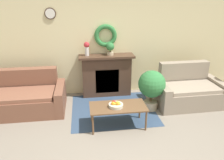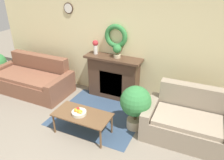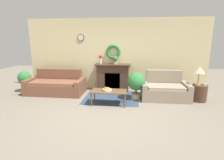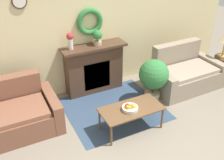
{
  "view_description": "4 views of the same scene",
  "coord_description": "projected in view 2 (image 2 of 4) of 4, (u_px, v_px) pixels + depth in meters",
  "views": [
    {
      "loc": [
        -0.66,
        -2.75,
        2.36
      ],
      "look_at": [
        -0.06,
        1.5,
        0.7
      ],
      "focal_mm": 35.0,
      "sensor_mm": 36.0,
      "label": 1
    },
    {
      "loc": [
        1.84,
        -1.91,
        2.76
      ],
      "look_at": [
        0.25,
        1.53,
        0.87
      ],
      "focal_mm": 35.0,
      "sensor_mm": 36.0,
      "label": 2
    },
    {
      "loc": [
        0.63,
        -4.14,
        1.94
      ],
      "look_at": [
        0.01,
        1.25,
        0.67
      ],
      "focal_mm": 28.0,
      "sensor_mm": 36.0,
      "label": 3
    },
    {
      "loc": [
        -1.94,
        -2.2,
        3.02
      ],
      "look_at": [
        -0.21,
        1.23,
        0.83
      ],
      "focal_mm": 42.0,
      "sensor_mm": 36.0,
      "label": 4
    }
  ],
  "objects": [
    {
      "name": "potted_plant_floor_by_loveseat",
      "position": [
        136.0,
        103.0,
        4.07
      ],
      "size": [
        0.59,
        0.59,
        0.89
      ],
      "color": "tan",
      "rests_on": "ground_plane"
    },
    {
      "name": "floor_rug",
      "position": [
        100.0,
        114.0,
        4.71
      ],
      "size": [
        1.8,
        1.63,
        0.01
      ],
      "color": "#334760",
      "rests_on": "ground_plane"
    },
    {
      "name": "wall_back",
      "position": [
        120.0,
        41.0,
        4.92
      ],
      "size": [
        6.8,
        0.17,
        2.7
      ],
      "color": "beige",
      "rests_on": "ground_plane"
    },
    {
      "name": "potted_plant_on_mantel",
      "position": [
        117.0,
        50.0,
        4.8
      ],
      "size": [
        0.19,
        0.19,
        0.3
      ],
      "color": "tan",
      "rests_on": "fireplace"
    },
    {
      "name": "couch_left",
      "position": [
        32.0,
        79.0,
        5.56
      ],
      "size": [
        2.04,
        0.99,
        0.85
      ],
      "rotation": [
        0.0,
        0.0,
        -0.0
      ],
      "color": "brown",
      "rests_on": "ground_plane"
    },
    {
      "name": "fireplace",
      "position": [
        113.0,
        77.0,
        5.15
      ],
      "size": [
        1.33,
        0.41,
        1.03
      ],
      "color": "#4C3323",
      "rests_on": "ground_plane"
    },
    {
      "name": "coffee_table",
      "position": [
        82.0,
        116.0,
        4.0
      ],
      "size": [
        1.06,
        0.53,
        0.43
      ],
      "color": "brown",
      "rests_on": "ground_plane"
    },
    {
      "name": "vase_on_mantel_left",
      "position": [
        95.0,
        46.0,
        5.02
      ],
      "size": [
        0.13,
        0.13,
        0.33
      ],
      "color": "silver",
      "rests_on": "fireplace"
    },
    {
      "name": "loveseat_right",
      "position": [
        187.0,
        122.0,
        3.98
      ],
      "size": [
        1.54,
        0.95,
        0.91
      ],
      "rotation": [
        0.0,
        0.0,
        0.02
      ],
      "color": "gray",
      "rests_on": "ground_plane"
    },
    {
      "name": "fruit_bowl",
      "position": [
        79.0,
        112.0,
        3.96
      ],
      "size": [
        0.27,
        0.27,
        0.12
      ],
      "color": "beige",
      "rests_on": "coffee_table"
    }
  ]
}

